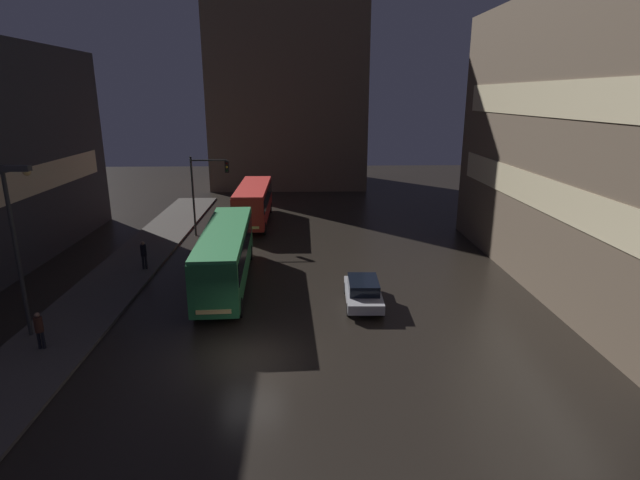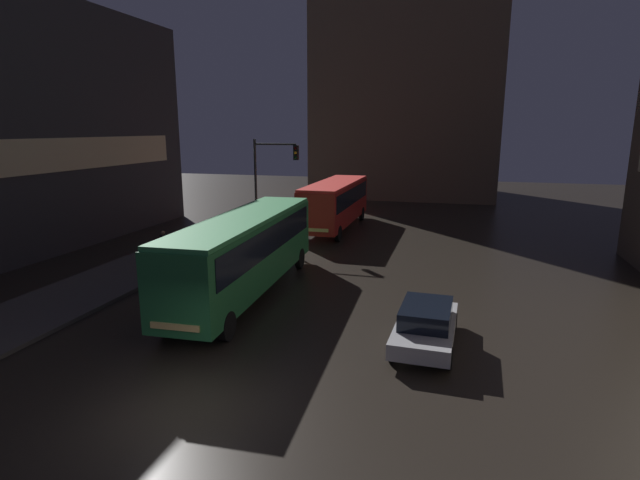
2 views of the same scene
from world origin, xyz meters
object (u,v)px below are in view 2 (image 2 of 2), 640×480
object	(u,v)px
pedestrian_near	(164,245)
bus_far	(335,200)
bus_near	(245,247)
car_taxi	(426,324)
traffic_light_main	(270,172)

from	to	relation	value
pedestrian_near	bus_far	bearing A→B (deg)	46.76
bus_near	pedestrian_near	distance (m)	6.16
bus_near	bus_far	bearing A→B (deg)	-93.21
bus_near	pedestrian_near	bearing A→B (deg)	-27.15
bus_near	bus_far	distance (m)	14.81
pedestrian_near	car_taxi	bearing A→B (deg)	-41.28
pedestrian_near	traffic_light_main	bearing A→B (deg)	55.40
traffic_light_main	pedestrian_near	bearing A→B (deg)	-106.54
bus_far	car_taxi	xyz separation A→B (m)	(7.38, -17.89, -1.31)
bus_far	traffic_light_main	bearing A→B (deg)	49.99
car_taxi	pedestrian_near	size ratio (longest dim) A/B	2.40
bus_far	car_taxi	distance (m)	19.40
bus_far	pedestrian_near	xyz separation A→B (m)	(-5.76, -12.25, -0.81)
bus_near	pedestrian_near	world-z (taller)	bus_near
car_taxi	pedestrian_near	xyz separation A→B (m)	(-13.14, 5.64, 0.50)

